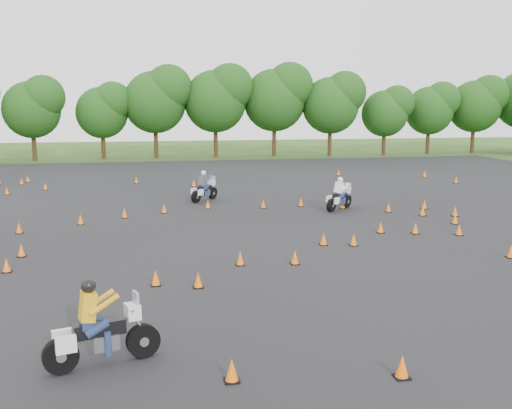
# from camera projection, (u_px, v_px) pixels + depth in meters

# --- Properties ---
(ground) EXTENTS (140.00, 140.00, 0.00)m
(ground) POSITION_uv_depth(u_px,v_px,m) (277.00, 256.00, 20.54)
(ground) COLOR #2D5119
(ground) RESTS_ON ground
(asphalt_pad) EXTENTS (62.00, 62.00, 0.00)m
(asphalt_pad) POSITION_uv_depth(u_px,v_px,m) (248.00, 223.00, 26.35)
(asphalt_pad) COLOR black
(asphalt_pad) RESTS_ON ground
(treeline) EXTENTS (87.27, 32.16, 10.56)m
(treeline) POSITION_uv_depth(u_px,v_px,m) (207.00, 114.00, 54.05)
(treeline) COLOR #1B4513
(treeline) RESTS_ON ground
(traffic_cones) EXTENTS (36.54, 32.81, 0.45)m
(traffic_cones) POSITION_uv_depth(u_px,v_px,m) (248.00, 220.00, 25.81)
(traffic_cones) COLOR orange
(traffic_cones) RESTS_ON asphalt_pad
(rider_grey) EXTENTS (2.03, 2.17, 1.76)m
(rider_grey) POSITION_uv_depth(u_px,v_px,m) (204.00, 186.00, 32.25)
(rider_grey) COLOR #414549
(rider_grey) RESTS_ON ground
(rider_yellow) EXTENTS (2.52, 1.37, 1.86)m
(rider_yellow) POSITION_uv_depth(u_px,v_px,m) (102.00, 323.00, 11.70)
(rider_yellow) COLOR gold
(rider_yellow) RESTS_ON ground
(rider_white) EXTENTS (2.15, 2.00, 1.74)m
(rider_white) POSITION_uv_depth(u_px,v_px,m) (339.00, 193.00, 29.51)
(rider_white) COLOR white
(rider_white) RESTS_ON ground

